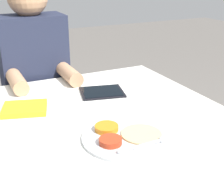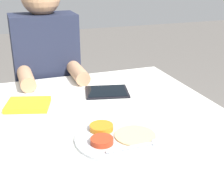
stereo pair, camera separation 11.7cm
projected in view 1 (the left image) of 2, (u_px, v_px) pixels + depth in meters
name	position (u px, v px, depth m)	size (l,w,h in m)	color
thali_tray	(125.00, 137.00, 1.01)	(0.29, 0.29, 0.03)	#B7BABF
red_notebook	(25.00, 109.00, 1.21)	(0.20, 0.18, 0.02)	silver
tablet_device	(102.00, 92.00, 1.38)	(0.22, 0.19, 0.01)	black
person_diner	(38.00, 102.00, 1.71)	(0.33, 0.42, 1.26)	black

